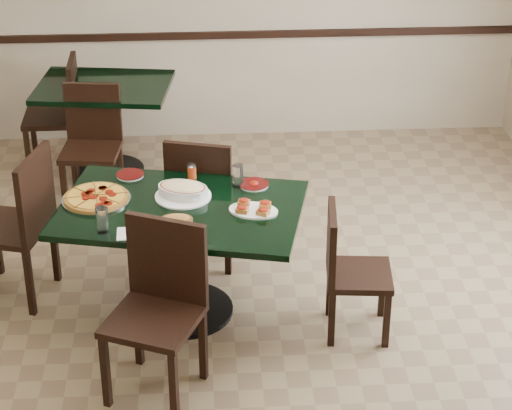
{
  "coord_description": "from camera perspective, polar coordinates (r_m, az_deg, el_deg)",
  "views": [
    {
      "loc": [
        -0.17,
        -5.19,
        3.57
      ],
      "look_at": [
        0.15,
        0.0,
        0.77
      ],
      "focal_mm": 70.0,
      "sensor_mm": 36.0,
      "label": 1
    }
  ],
  "objects": [
    {
      "name": "water_glass_b",
      "position": [
        5.69,
        -8.78,
        -0.86
      ],
      "size": [
        0.07,
        0.07,
        0.15
      ],
      "primitive_type": "cylinder",
      "color": "white",
      "rests_on": "main_table"
    },
    {
      "name": "room_shell",
      "position": [
        7.42,
        6.03,
        9.27
      ],
      "size": [
        5.5,
        5.5,
        5.5
      ],
      "color": "white",
      "rests_on": "floor"
    },
    {
      "name": "lasagna_casserole",
      "position": [
        6.03,
        -4.2,
        0.84
      ],
      "size": [
        0.36,
        0.34,
        0.09
      ],
      "rotation": [
        0.0,
        0.0,
        -0.35
      ],
      "color": "white",
      "rests_on": "main_table"
    },
    {
      "name": "chair_left",
      "position": [
        6.36,
        -13.3,
        -0.71
      ],
      "size": [
        0.58,
        0.58,
        1.0
      ],
      "rotation": [
        0.0,
        0.0,
        -1.84
      ],
      "color": "black",
      "rests_on": "floor"
    },
    {
      "name": "water_glass_a",
      "position": [
        6.13,
        -1.04,
        1.67
      ],
      "size": [
        0.07,
        0.07,
        0.14
      ],
      "primitive_type": "cylinder",
      "color": "white",
      "rests_on": "main_table"
    },
    {
      "name": "chair_right",
      "position": [
        5.93,
        5.23,
        -3.49
      ],
      "size": [
        0.42,
        0.42,
        0.82
      ],
      "rotation": [
        0.0,
        0.0,
        1.48
      ],
      "color": "black",
      "rests_on": "floor"
    },
    {
      "name": "back_chair_near",
      "position": [
        7.52,
        -9.35,
        3.79
      ],
      "size": [
        0.46,
        0.46,
        0.89
      ],
      "rotation": [
        0.0,
        0.0,
        -0.11
      ],
      "color": "black",
      "rests_on": "floor"
    },
    {
      "name": "back_table",
      "position": [
        7.9,
        -8.61,
        5.29
      ],
      "size": [
        1.1,
        0.87,
        0.75
      ],
      "rotation": [
        0.0,
        0.0,
        -0.14
      ],
      "color": "black",
      "rests_on": "floor"
    },
    {
      "name": "back_chair_left",
      "position": [
        8.04,
        -11.07,
        5.42
      ],
      "size": [
        0.43,
        0.43,
        0.91
      ],
      "rotation": [
        0.0,
        0.0,
        -1.56
      ],
      "color": "black",
      "rests_on": "floor"
    },
    {
      "name": "pepperoni_pizza",
      "position": [
        6.07,
        -9.13,
        0.42
      ],
      "size": [
        0.42,
        0.42,
        0.04
      ],
      "rotation": [
        0.0,
        0.0,
        0.14
      ],
      "color": "silver",
      "rests_on": "main_table"
    },
    {
      "name": "side_plate_far_r",
      "position": [
        6.17,
        -0.12,
        1.19
      ],
      "size": [
        0.19,
        0.19,
        0.03
      ],
      "rotation": [
        0.0,
        0.0,
        -0.1
      ],
      "color": "white",
      "rests_on": "main_table"
    },
    {
      "name": "side_plate_far_l",
      "position": [
        6.33,
        -7.2,
        1.72
      ],
      "size": [
        0.18,
        0.18,
        0.02
      ],
      "rotation": [
        0.0,
        0.0,
        0.14
      ],
      "color": "white",
      "rests_on": "main_table"
    },
    {
      "name": "main_table",
      "position": [
        6.03,
        -4.3,
        -1.63
      ],
      "size": [
        1.6,
        1.21,
        0.75
      ],
      "rotation": [
        0.0,
        0.0,
        -0.22
      ],
      "color": "black",
      "rests_on": "floor"
    },
    {
      "name": "bruschetta_platter",
      "position": [
        5.86,
        -0.15,
        -0.19
      ],
      "size": [
        0.34,
        0.29,
        0.05
      ],
      "rotation": [
        0.0,
        0.0,
        -0.32
      ],
      "color": "white",
      "rests_on": "main_table"
    },
    {
      "name": "napkin_setting",
      "position": [
        5.69,
        -7.2,
        -1.62
      ],
      "size": [
        0.15,
        0.15,
        0.01
      ],
      "rotation": [
        0.0,
        0.0,
        0.03
      ],
      "color": "white",
      "rests_on": "main_table"
    },
    {
      "name": "floor",
      "position": [
        6.3,
        -1.34,
        -6.19
      ],
      "size": [
        5.5,
        5.5,
        0.0
      ],
      "primitive_type": "plane",
      "color": "#776344",
      "rests_on": "ground"
    },
    {
      "name": "pepper_shaker",
      "position": [
        6.25,
        -3.69,
        1.94
      ],
      "size": [
        0.06,
        0.06,
        0.1
      ],
      "color": "#B54413",
      "rests_on": "main_table"
    },
    {
      "name": "bread_basket",
      "position": [
        5.7,
        -4.61,
        -0.99
      ],
      "size": [
        0.21,
        0.15,
        0.09
      ],
      "rotation": [
        0.0,
        0.0,
        0.07
      ],
      "color": "brown",
      "rests_on": "main_table"
    },
    {
      "name": "side_plate_near",
      "position": [
        5.71,
        -6.2,
        -1.37
      ],
      "size": [
        0.19,
        0.19,
        0.02
      ],
      "rotation": [
        0.0,
        0.0,
        -0.13
      ],
      "color": "white",
      "rests_on": "main_table"
    },
    {
      "name": "chair_far",
      "position": [
        6.56,
        -3.05,
        0.63
      ],
      "size": [
        0.54,
        0.54,
        0.94
      ],
      "rotation": [
        0.0,
        0.0,
        2.88
      ],
      "color": "black",
      "rests_on": "floor"
    },
    {
      "name": "chair_near",
      "position": [
        5.45,
        -5.53,
        -5.34
      ],
      "size": [
        0.61,
        0.61,
        0.99
      ],
      "rotation": [
        0.0,
        0.0,
        -0.41
      ],
      "color": "black",
      "rests_on": "floor"
    }
  ]
}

